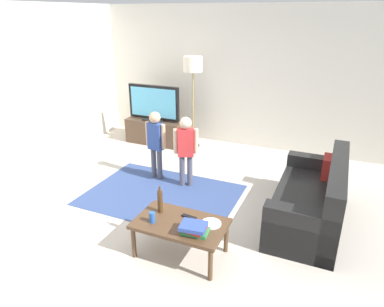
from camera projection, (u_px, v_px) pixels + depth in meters
ground at (174, 213)px, 4.73m from camera, size 7.80×7.80×0.00m
wall_back at (241, 78)px, 6.76m from camera, size 6.00×0.12×2.70m
area_rug at (162, 195)px, 5.18m from camera, size 2.20×1.60×0.01m
tv_stand at (156, 132)px, 7.17m from camera, size 1.20×0.44×0.50m
tv at (154, 103)px, 6.92m from camera, size 1.10×0.28×0.71m
couch at (315, 202)px, 4.42m from camera, size 0.80×1.80×0.86m
floor_lamp at (193, 69)px, 6.51m from camera, size 0.36×0.36×1.78m
child_near_tv at (156, 139)px, 5.48m from camera, size 0.37×0.18×1.12m
child_center at (186, 145)px, 5.23m from camera, size 0.35×0.22×1.12m
coffee_table at (180, 226)px, 3.78m from camera, size 1.00×0.60×0.42m
book_stack at (194, 228)px, 3.56m from camera, size 0.30×0.26×0.11m
bottle at (160, 201)px, 3.91m from camera, size 0.06×0.06×0.33m
tv_remote at (189, 217)px, 3.85m from camera, size 0.17×0.06×0.02m
soda_can at (152, 217)px, 3.75m from camera, size 0.07×0.07×0.12m
plate at (211, 223)px, 3.73m from camera, size 0.22×0.22×0.02m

